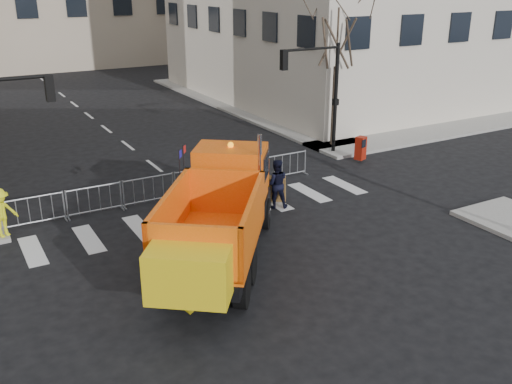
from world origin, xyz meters
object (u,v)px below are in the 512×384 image
newspaper_box (361,148)px  cop_a (265,177)px  cop_b (276,184)px  worker (1,213)px  plow_truck (219,213)px  cop_c (220,172)px

newspaper_box → cop_a: bearing=173.7°
cop_b → worker: (-9.42, 1.97, 0.04)m
plow_truck → newspaper_box: plow_truck is taller
worker → newspaper_box: size_ratio=1.52×
plow_truck → cop_a: size_ratio=5.82×
worker → newspaper_box: worker is taller
worker → cop_b: bearing=-33.9°
cop_b → plow_truck: bearing=65.4°
worker → plow_truck: bearing=-64.6°
plow_truck → cop_c: 5.90m
cop_a → cop_c: 1.82m
cop_a → cop_b: bearing=70.0°
cop_a → cop_b: 1.29m
plow_truck → newspaper_box: bearing=-23.0°
cop_b → cop_a: bearing=-74.3°
plow_truck → cop_c: plow_truck is taller
plow_truck → cop_b: size_ratio=4.89×
cop_a → plow_truck: bearing=37.6°
cop_c → worker: 8.12m
plow_truck → cop_b: bearing=-14.4°
plow_truck → cop_b: plow_truck is taller
cop_b → cop_c: bearing=-32.1°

